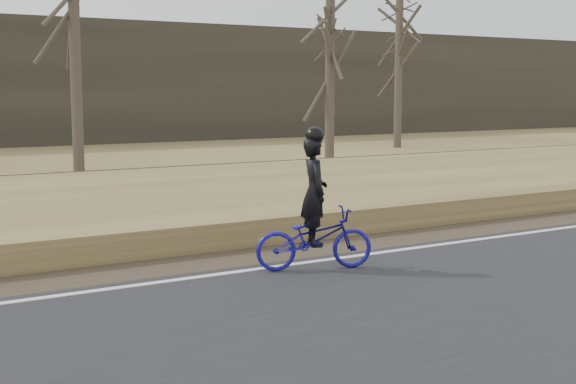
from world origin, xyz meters
TOP-DOWN VIEW (x-y plane):
  - ground at (0.00, 0.00)m, footprint 120.00×120.00m
  - road at (0.00, -2.50)m, footprint 120.00×6.00m
  - edge_line at (0.00, 0.20)m, footprint 120.00×0.12m
  - shoulder at (0.00, 1.20)m, footprint 120.00×1.60m
  - cyclist at (3.94, -0.21)m, footprint 1.79×1.12m
  - bare_tree_center at (5.50, 15.94)m, footprint 0.36×0.36m
  - bare_tree_right at (14.47, 14.67)m, footprint 0.36×0.36m
  - bare_tree_far_right at (21.20, 18.95)m, footprint 0.36×0.36m

SIDE VIEW (x-z plane):
  - ground at x=0.00m, z-range 0.00..0.00m
  - shoulder at x=0.00m, z-range 0.00..0.04m
  - road at x=0.00m, z-range 0.00..0.06m
  - edge_line at x=0.00m, z-range 0.06..0.07m
  - cyclist at x=3.94m, z-range -0.32..1.73m
  - bare_tree_right at x=14.47m, z-range 0.00..6.40m
  - bare_tree_far_right at x=21.20m, z-range 0.00..7.53m
  - bare_tree_center at x=5.50m, z-range 0.00..8.81m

